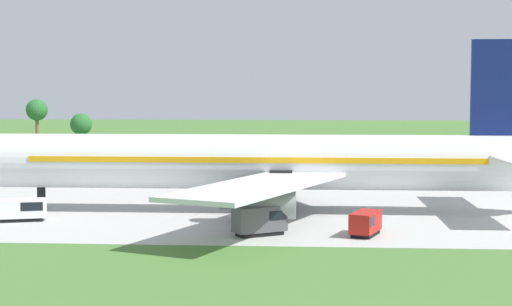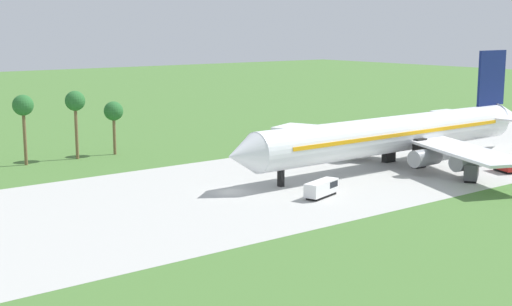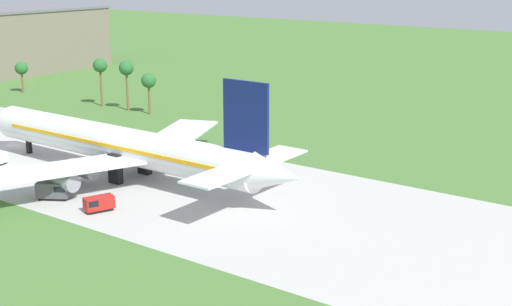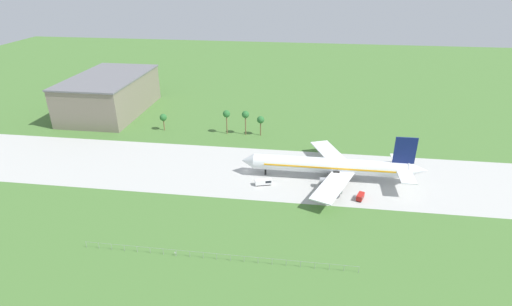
% 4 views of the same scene
% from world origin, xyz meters
% --- Properties ---
extents(jet_airliner, '(71.78, 54.09, 19.25)m').
position_xyz_m(jet_airliner, '(34.52, -1.82, 5.59)').
color(jet_airliner, white).
rests_on(jet_airliner, ground_plane).
extents(baggage_tug, '(3.38, 4.76, 2.27)m').
position_xyz_m(baggage_tug, '(44.04, -16.46, 1.23)').
color(baggage_tug, black).
rests_on(baggage_tug, ground_plane).
extents(fuel_truck, '(6.70, 3.76, 2.33)m').
position_xyz_m(fuel_truck, '(8.38, -10.44, 1.26)').
color(fuel_truck, black).
rests_on(fuel_truck, ground_plane).
extents(catering_van, '(5.30, 4.31, 2.78)m').
position_xyz_m(catering_van, '(34.30, -16.76, 1.49)').
color(catering_van, black).
rests_on(catering_van, ground_plane).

